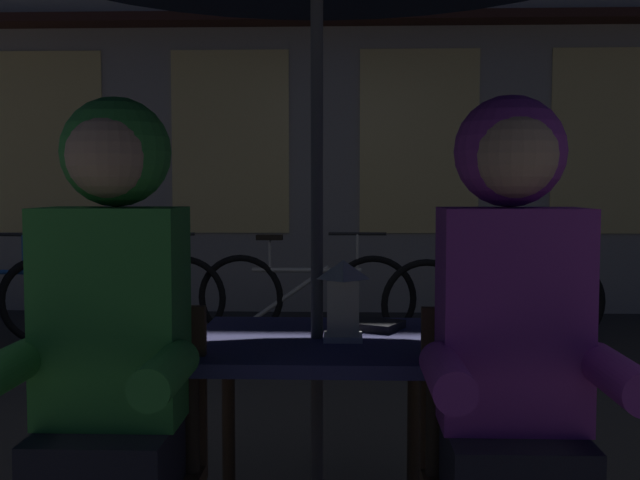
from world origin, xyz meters
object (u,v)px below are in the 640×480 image
object	(u,v)px
chair_right	(506,469)
bicycle_second	(113,298)
person_right_hooded	(514,329)
bicycle_third	(306,296)
chair_left	(119,464)
book	(368,324)
person_left_hooded	(109,326)
lantern	(343,298)
bicycle_fourth	(494,301)
cafe_table	(317,372)

from	to	relation	value
chair_right	bicycle_second	world-z (taller)	chair_right
person_right_hooded	bicycle_third	size ratio (longest dim) A/B	0.83
chair_right	bicycle_third	world-z (taller)	chair_right
chair_left	book	bearing A→B (deg)	39.90
person_left_hooded	bicycle_second	distance (m)	4.18
bicycle_third	book	size ratio (longest dim) A/B	8.40
lantern	bicycle_third	world-z (taller)	lantern
chair_left	bicycle_fourth	world-z (taller)	chair_left
bicycle_second	book	bearing A→B (deg)	-61.60
cafe_table	person_left_hooded	xyz separation A→B (m)	(-0.48, -0.43, 0.21)
chair_right	bicycle_fourth	size ratio (longest dim) A/B	0.52
person_right_hooded	bicycle_fourth	bearing A→B (deg)	80.20
cafe_table	chair_left	xyz separation A→B (m)	(-0.48, -0.37, -0.15)
bicycle_third	person_left_hooded	bearing A→B (deg)	-93.39
lantern	person_left_hooded	bearing A→B (deg)	-144.74
bicycle_third	lantern	bearing A→B (deg)	-85.25
person_right_hooded	book	size ratio (longest dim) A/B	7.00
cafe_table	bicycle_fourth	distance (m)	3.68
lantern	chair_left	world-z (taller)	lantern
bicycle_second	bicycle_fourth	size ratio (longest dim) A/B	1.00
chair_left	person_left_hooded	size ratio (longest dim) A/B	0.62
bicycle_second	bicycle_fourth	world-z (taller)	same
bicycle_fourth	chair_right	bearing A→B (deg)	-99.94
person_right_hooded	bicycle_fourth	world-z (taller)	person_right_hooded
lantern	person_left_hooded	distance (m)	0.68
chair_left	bicycle_second	distance (m)	4.10
person_left_hooded	person_right_hooded	distance (m)	0.96
person_right_hooded	bicycle_second	bearing A→B (deg)	118.54
lantern	bicycle_fourth	xyz separation A→B (m)	(1.08, 3.51, -0.51)
bicycle_fourth	lantern	bearing A→B (deg)	-107.06
person_left_hooded	bicycle_fourth	bearing A→B (deg)	67.29
cafe_table	bicycle_second	distance (m)	3.94
lantern	person_left_hooded	xyz separation A→B (m)	(-0.56, -0.39, -0.01)
chair_left	bicycle_second	xyz separation A→B (m)	(-1.20, 3.92, -0.14)
chair_right	bicycle_second	bearing A→B (deg)	118.88
lantern	person_right_hooded	xyz separation A→B (m)	(0.40, -0.39, -0.01)
chair_left	person_left_hooded	world-z (taller)	person_left_hooded
person_left_hooded	bicycle_third	distance (m)	4.18
chair_left	book	xyz separation A→B (m)	(0.63, 0.53, 0.26)
chair_left	person_right_hooded	xyz separation A→B (m)	(0.96, -0.06, 0.36)
chair_right	bicycle_fourth	bearing A→B (deg)	80.06
cafe_table	chair_right	distance (m)	0.62
chair_left	cafe_table	bearing A→B (deg)	37.55
lantern	book	bearing A→B (deg)	68.60
chair_left	bicycle_fourth	bearing A→B (deg)	66.99
chair_right	bicycle_second	xyz separation A→B (m)	(-2.16, 3.92, -0.14)
lantern	chair_left	xyz separation A→B (m)	(-0.56, -0.34, -0.37)
chair_left	bicycle_third	distance (m)	4.09
person_right_hooded	bicycle_second	size ratio (longest dim) A/B	0.84
chair_left	chair_right	bearing A→B (deg)	0.00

